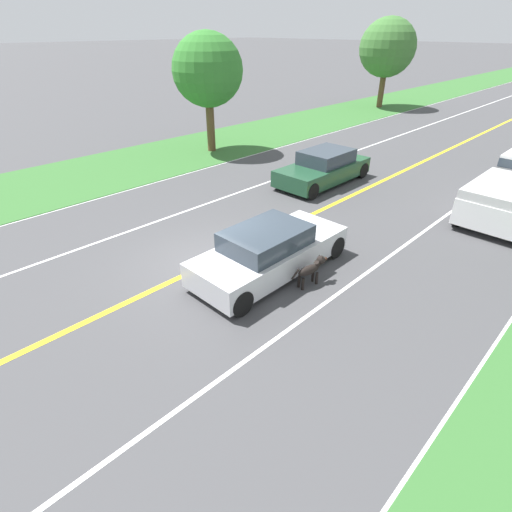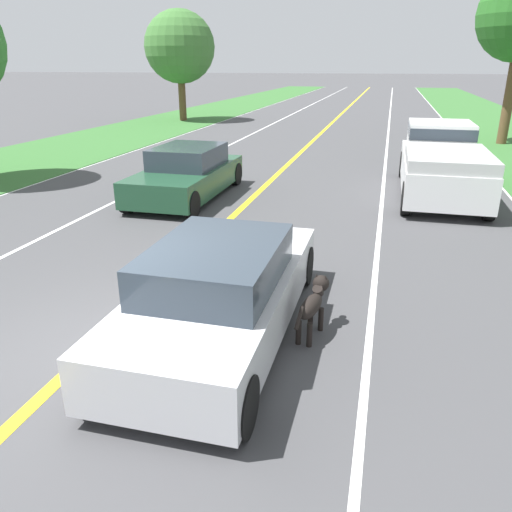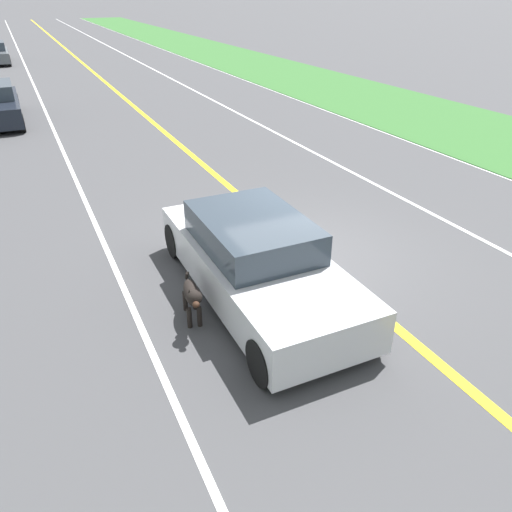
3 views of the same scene
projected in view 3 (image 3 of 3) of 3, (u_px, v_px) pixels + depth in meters
The scene contains 6 objects.
ground_plane at pixel (307, 252), 9.68m from camera, with size 400.00×400.00×0.00m, color #424244.
centre_divider_line at pixel (307, 252), 9.68m from camera, with size 0.18×160.00×0.01m, color yellow.
lane_dash_same_dir at pixel (126, 294), 8.37m from camera, with size 0.10×160.00×0.01m, color white.
lane_dash_oncoming at pixel (444, 220), 10.99m from camera, with size 0.10×160.00×0.01m, color white.
ego_car at pixel (256, 261), 8.08m from camera, with size 1.85×4.64×1.35m.
dog at pixel (192, 295), 7.47m from camera, with size 0.38×1.19×0.77m.
Camera 3 is at (4.52, 7.30, 4.57)m, focal length 35.00 mm.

